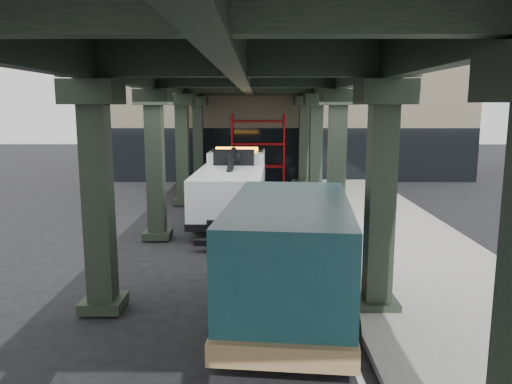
{
  "coord_description": "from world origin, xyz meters",
  "views": [
    {
      "loc": [
        0.01,
        -14.4,
        4.47
      ],
      "look_at": [
        -0.06,
        1.63,
        1.7
      ],
      "focal_mm": 35.0,
      "sensor_mm": 36.0,
      "label": 1
    }
  ],
  "objects": [
    {
      "name": "lane_stripe",
      "position": [
        1.7,
        2.0,
        0.01
      ],
      "size": [
        0.12,
        38.0,
        0.01
      ],
      "primitive_type": "cube",
      "color": "silver",
      "rests_on": "ground"
    },
    {
      "name": "ground",
      "position": [
        0.0,
        0.0,
        0.0
      ],
      "size": [
        90.0,
        90.0,
        0.0
      ],
      "primitive_type": "plane",
      "color": "black",
      "rests_on": "ground"
    },
    {
      "name": "tow_truck",
      "position": [
        -0.99,
        5.55,
        1.38
      ],
      "size": [
        2.83,
        8.74,
        2.83
      ],
      "rotation": [
        0.0,
        0.0,
        -0.03
      ],
      "color": "black",
      "rests_on": "ground"
    },
    {
      "name": "viaduct",
      "position": [
        -0.4,
        2.0,
        5.46
      ],
      "size": [
        7.4,
        32.0,
        6.4
      ],
      "color": "black",
      "rests_on": "ground"
    },
    {
      "name": "towed_van",
      "position": [
        0.67,
        -4.26,
        1.4
      ],
      "size": [
        3.11,
        6.62,
        2.6
      ],
      "rotation": [
        0.0,
        0.0,
        -0.1
      ],
      "color": "#133E45",
      "rests_on": "ground"
    },
    {
      "name": "scaffolding",
      "position": [
        0.0,
        14.64,
        2.11
      ],
      "size": [
        3.08,
        0.88,
        4.0
      ],
      "color": "red",
      "rests_on": "ground"
    },
    {
      "name": "sidewalk",
      "position": [
        4.5,
        2.0,
        0.07
      ],
      "size": [
        5.0,
        40.0,
        0.15
      ],
      "primitive_type": "cube",
      "color": "gray",
      "rests_on": "ground"
    },
    {
      "name": "building",
      "position": [
        2.0,
        20.0,
        4.0
      ],
      "size": [
        22.0,
        10.0,
        8.0
      ],
      "primitive_type": "cube",
      "color": "#C6B793",
      "rests_on": "ground"
    }
  ]
}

